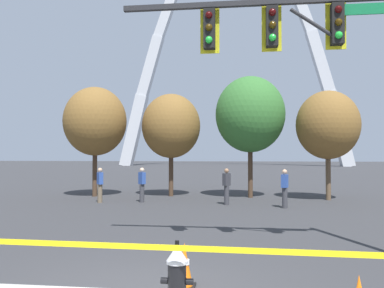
# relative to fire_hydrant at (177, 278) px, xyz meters

# --- Properties ---
(fire_hydrant) EXTENTS (0.46, 0.48, 0.99)m
(fire_hydrant) POSITION_rel_fire_hydrant_xyz_m (0.00, 0.00, 0.00)
(fire_hydrant) COLOR black
(fire_hydrant) RESTS_ON ground
(caution_tape_barrier) EXTENTS (6.29, 0.22, 1.03)m
(caution_tape_barrier) POSITION_rel_fire_hydrant_xyz_m (-0.28, -0.27, 0.26)
(caution_tape_barrier) COLOR #232326
(caution_tape_barrier) RESTS_ON ground
(traffic_cone_by_hydrant) EXTENTS (0.36, 0.36, 0.73)m
(traffic_cone_by_hydrant) POSITION_rel_fire_hydrant_xyz_m (-0.04, 1.02, -0.11)
(traffic_cone_by_hydrant) COLOR black
(traffic_cone_by_hydrant) RESTS_ON ground
(traffic_signal_gantry) EXTENTS (6.42, 0.44, 6.00)m
(traffic_signal_gantry) POSITION_rel_fire_hydrant_xyz_m (2.64, 3.35, 3.80)
(traffic_signal_gantry) COLOR #232326
(traffic_signal_gantry) RESTS_ON ground
(monument_arch) EXTENTS (44.04, 2.19, 48.75)m
(monument_arch) POSITION_rel_fire_hydrant_xyz_m (-0.71, 69.81, 20.67)
(monument_arch) COLOR silver
(monument_arch) RESTS_ON ground
(tree_far_left) EXTENTS (3.29, 3.29, 5.76)m
(tree_far_left) POSITION_rel_fire_hydrant_xyz_m (-6.76, 14.46, 3.47)
(tree_far_left) COLOR #473323
(tree_far_left) RESTS_ON ground
(tree_left_mid) EXTENTS (3.09, 3.09, 5.41)m
(tree_left_mid) POSITION_rel_fire_hydrant_xyz_m (-2.81, 15.08, 3.23)
(tree_left_mid) COLOR #473323
(tree_left_mid) RESTS_ON ground
(tree_center_left) EXTENTS (3.55, 3.55, 6.21)m
(tree_center_left) POSITION_rel_fire_hydrant_xyz_m (1.34, 14.90, 3.78)
(tree_center_left) COLOR #473323
(tree_center_left) RESTS_ON ground
(tree_center_right) EXTENTS (3.03, 3.03, 5.30)m
(tree_center_right) POSITION_rel_fire_hydrant_xyz_m (5.06, 14.29, 3.16)
(tree_center_right) COLOR brown
(tree_center_right) RESTS_ON ground
(pedestrian_walking_left) EXTENTS (0.37, 0.39, 1.59)m
(pedestrian_walking_left) POSITION_rel_fire_hydrant_xyz_m (-5.52, 11.88, 0.35)
(pedestrian_walking_left) COLOR brown
(pedestrian_walking_left) RESTS_ON ground
(pedestrian_standing_center) EXTENTS (0.37, 0.39, 1.59)m
(pedestrian_standing_center) POSITION_rel_fire_hydrant_xyz_m (0.25, 11.83, 0.35)
(pedestrian_standing_center) COLOR #38383D
(pedestrian_standing_center) RESTS_ON ground
(pedestrian_walking_right) EXTENTS (0.38, 0.38, 1.59)m
(pedestrian_walking_right) POSITION_rel_fire_hydrant_xyz_m (-3.66, 12.26, 0.35)
(pedestrian_walking_right) COLOR #38383D
(pedestrian_walking_right) RESTS_ON ground
(pedestrian_near_trees) EXTENTS (0.33, 0.39, 1.59)m
(pedestrian_near_trees) POSITION_rel_fire_hydrant_xyz_m (2.65, 11.06, 0.35)
(pedestrian_near_trees) COLOR #38383D
(pedestrian_near_trees) RESTS_ON ground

